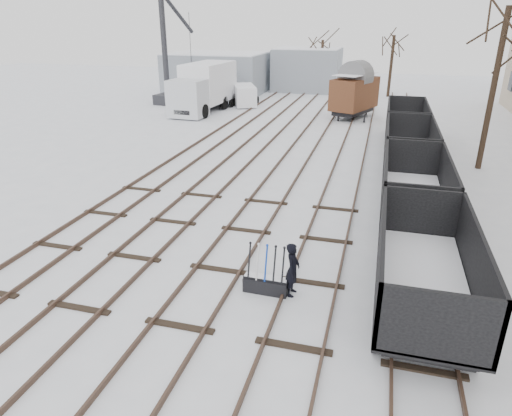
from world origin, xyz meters
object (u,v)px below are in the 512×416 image
at_px(worker, 293,269).
at_px(ground_frame, 266,283).
at_px(crane, 167,74).
at_px(box_van_wagon, 355,93).
at_px(freight_wagon_a, 423,281).
at_px(lorry, 204,87).
at_px(panel_van, 244,95).

bearing_deg(worker, ground_frame, 99.37).
bearing_deg(crane, box_van_wagon, 0.95).
relative_size(ground_frame, box_van_wagon, 0.29).
bearing_deg(ground_frame, freight_wagon_a, 4.01).
height_order(freight_wagon_a, box_van_wagon, box_van_wagon).
height_order(worker, lorry, lorry).
height_order(ground_frame, freight_wagon_a, freight_wagon_a).
xyz_separation_m(box_van_wagon, panel_van, (-10.07, 3.28, -1.07)).
xyz_separation_m(worker, crane, (-17.44, 28.51, 1.89)).
distance_m(ground_frame, freight_wagon_a, 4.31).
height_order(ground_frame, lorry, lorry).
bearing_deg(box_van_wagon, worker, -67.56).
height_order(ground_frame, worker, worker).
height_order(ground_frame, box_van_wagon, box_van_wagon).
bearing_deg(box_van_wagon, crane, -165.68).
xyz_separation_m(ground_frame, box_van_wagon, (0.45, 26.36, 1.73)).
height_order(ground_frame, crane, crane).
bearing_deg(box_van_wagon, freight_wagon_a, -59.94).
distance_m(worker, lorry, 28.93).
xyz_separation_m(ground_frame, worker, (0.75, 0.10, 0.53)).
bearing_deg(ground_frame, worker, 9.18).
bearing_deg(freight_wagon_a, worker, -178.68).
height_order(freight_wagon_a, panel_van, freight_wagon_a).
bearing_deg(lorry, ground_frame, -61.64).
bearing_deg(panel_van, worker, -93.94).
relative_size(worker, crane, 0.16).
xyz_separation_m(freight_wagon_a, crane, (-20.95, 28.43, 1.74)).
bearing_deg(lorry, panel_van, 59.35).
bearing_deg(crane, lorry, -21.22).
bearing_deg(worker, box_van_wagon, 2.43).
relative_size(worker, panel_van, 0.36).
bearing_deg(lorry, box_van_wagon, 5.11).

